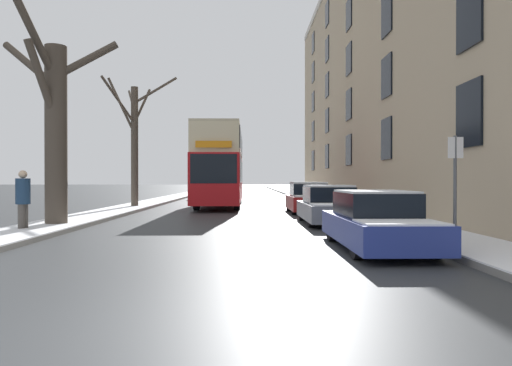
% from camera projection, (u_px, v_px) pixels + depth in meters
% --- Properties ---
extents(ground_plane, '(320.00, 320.00, 0.00)m').
position_uv_depth(ground_plane, '(183.00, 338.00, 4.53)').
color(ground_plane, '#303335').
extents(sidewalk_left, '(2.05, 130.00, 0.16)m').
position_uv_depth(sidewalk_left, '(197.00, 192.00, 57.41)').
color(sidewalk_left, slate).
rests_on(sidewalk_left, ground).
extents(sidewalk_right, '(2.05, 130.00, 0.16)m').
position_uv_depth(sidewalk_right, '(287.00, 192.00, 57.63)').
color(sidewalk_right, slate).
rests_on(sidewalk_right, ground).
extents(terrace_facade_right, '(9.10, 41.84, 16.86)m').
position_uv_depth(terrace_facade_right, '(424.00, 65.00, 27.21)').
color(terrace_facade_right, tan).
rests_on(terrace_facade_right, ground).
extents(bare_tree_left_0, '(4.10, 2.77, 7.29)m').
position_uv_depth(bare_tree_left_0, '(54.00, 124.00, 14.90)').
color(bare_tree_left_0, '#4C4238').
rests_on(bare_tree_left_0, ground).
extents(bare_tree_left_1, '(3.65, 4.80, 7.32)m').
position_uv_depth(bare_tree_left_1, '(134.00, 138.00, 25.07)').
color(bare_tree_left_1, '#4C4238').
rests_on(bare_tree_left_1, ground).
extents(double_decker_bus, '(2.49, 11.44, 4.51)m').
position_uv_depth(double_decker_bus, '(221.00, 164.00, 27.23)').
color(double_decker_bus, red).
rests_on(double_decker_bus, ground).
extents(parked_car_0, '(1.76, 4.48, 1.33)m').
position_uv_depth(parked_car_0, '(376.00, 222.00, 10.40)').
color(parked_car_0, navy).
rests_on(parked_car_0, ground).
extents(parked_car_1, '(1.87, 4.29, 1.40)m').
position_uv_depth(parked_car_1, '(329.00, 206.00, 16.45)').
color(parked_car_1, slate).
rests_on(parked_car_1, ground).
extents(parked_car_2, '(1.87, 4.17, 1.49)m').
position_uv_depth(parked_car_2, '(308.00, 199.00, 21.95)').
color(parked_car_2, maroon).
rests_on(parked_car_2, ground).
extents(oncoming_van, '(1.93, 5.23, 2.17)m').
position_uv_depth(oncoming_van, '(211.00, 185.00, 41.12)').
color(oncoming_van, white).
rests_on(oncoming_van, ground).
extents(pedestrian_left_sidewalk, '(0.41, 0.41, 1.86)m').
position_uv_depth(pedestrian_left_sidewalk, '(23.00, 199.00, 13.42)').
color(pedestrian_left_sidewalk, '#4C4742').
rests_on(pedestrian_left_sidewalk, ground).
extents(street_sign_post, '(0.32, 0.07, 2.50)m').
position_uv_depth(street_sign_post, '(455.00, 187.00, 9.49)').
color(street_sign_post, '#4C4F54').
rests_on(street_sign_post, ground).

